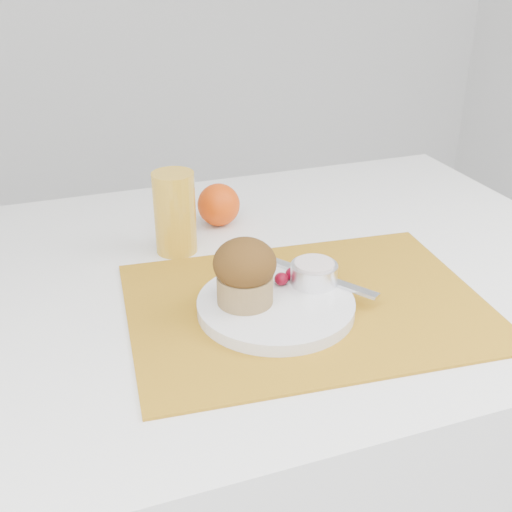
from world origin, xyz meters
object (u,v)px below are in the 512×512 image
object	(u,v)px
plate	(276,305)
muffin	(245,272)
orange	(219,205)
table	(236,455)
juice_glass	(175,213)

from	to	relation	value
plate	muffin	bearing A→B (deg)	164.61
orange	table	bearing A→B (deg)	-100.08
table	orange	bearing A→B (deg)	79.92
juice_glass	plate	bearing A→B (deg)	-70.79
juice_glass	muffin	bearing A→B (deg)	-79.49
table	plate	world-z (taller)	plate
juice_glass	table	bearing A→B (deg)	-58.47
table	orange	distance (m)	0.45
table	muffin	distance (m)	0.46
juice_glass	muffin	world-z (taller)	juice_glass
plate	orange	distance (m)	0.31
orange	juice_glass	bearing A→B (deg)	-141.02
plate	table	bearing A→B (deg)	98.09
plate	orange	size ratio (longest dim) A/B	2.86
muffin	plate	bearing A→B (deg)	-15.39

